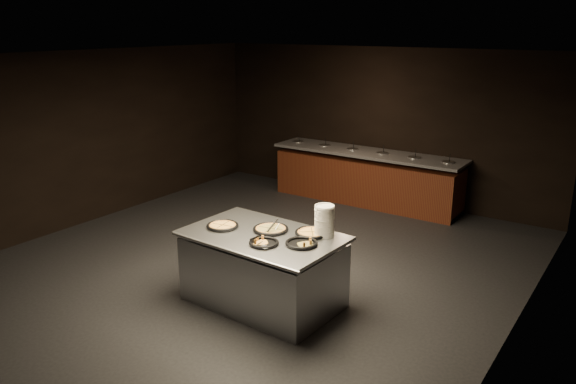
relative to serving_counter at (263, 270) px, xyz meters
The scene contains 11 objects.
room 1.51m from the serving_counter, 135.58° to the left, with size 7.02×8.02×2.92m.
salad_bar 4.41m from the serving_counter, 100.41° to the left, with size 3.70×0.83×1.18m.
serving_counter is the anchor object (origin of this frame).
plate_stack 0.98m from the serving_counter, 29.81° to the left, with size 0.23×0.23×0.37m, color white.
pan_veggie_whole 0.74m from the serving_counter, behind, with size 0.39×0.39×0.04m.
pan_cheese_whole 0.51m from the serving_counter, 86.74° to the left, with size 0.43×0.43×0.04m.
pan_cheese_slices_a 0.77m from the serving_counter, 34.15° to the left, with size 0.41×0.41×0.04m.
pan_cheese_slices_b 0.59m from the serving_counter, 50.74° to the right, with size 0.34×0.34×0.04m.
pan_veggie_slices 0.75m from the serving_counter, ahead, with size 0.37×0.37×0.04m.
server_left 0.57m from the serving_counter, 60.77° to the left, with size 0.10×0.31×0.15m.
server_right 0.66m from the serving_counter, 60.79° to the right, with size 0.30×0.11×0.14m.
Camera 1 is at (4.57, -5.78, 3.31)m, focal length 35.00 mm.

